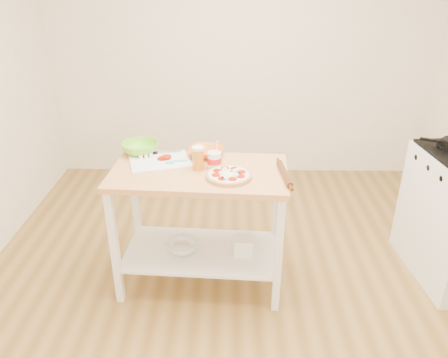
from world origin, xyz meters
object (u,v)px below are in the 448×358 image
at_px(rolling_pin, 284,174).
at_px(cutting_board, 159,161).
at_px(orange_bowl, 206,152).
at_px(beer_pint, 198,158).
at_px(yogurt_tub, 214,160).
at_px(pizza, 229,175).
at_px(shelf_bin, 244,246).
at_px(knife, 157,153).
at_px(green_bowl, 140,148).
at_px(spatula, 176,162).
at_px(shelf_glass_bowl, 182,246).
at_px(prep_island, 200,203).

bearing_deg(rolling_pin, cutting_board, 165.09).
xyz_separation_m(orange_bowl, rolling_pin, (0.52, -0.33, -0.01)).
distance_m(cutting_board, orange_bowl, 0.33).
height_order(beer_pint, yogurt_tub, yogurt_tub).
height_order(pizza, shelf_bin, pizza).
relative_size(knife, green_bowl, 1.03).
xyz_separation_m(spatula, green_bowl, (-0.27, 0.18, 0.02)).
distance_m(cutting_board, knife, 0.13).
distance_m(knife, shelf_glass_bowl, 0.70).
relative_size(prep_island, beer_pint, 7.64).
distance_m(yogurt_tub, shelf_bin, 0.67).
distance_m(knife, beer_pint, 0.39).
distance_m(cutting_board, beer_pint, 0.31).
height_order(prep_island, spatula, spatula).
bearing_deg(knife, yogurt_tub, -37.09).
bearing_deg(shelf_bin, green_bowl, 157.23).
xyz_separation_m(orange_bowl, beer_pint, (-0.04, -0.22, 0.05)).
relative_size(green_bowl, shelf_glass_bowl, 1.13).
relative_size(spatula, orange_bowl, 0.61).
height_order(yogurt_tub, rolling_pin, yogurt_tub).
xyz_separation_m(green_bowl, yogurt_tub, (0.54, -0.24, 0.02)).
relative_size(pizza, knife, 1.10).
bearing_deg(spatula, shelf_glass_bowl, -80.03).
relative_size(cutting_board, rolling_pin, 1.35).
height_order(spatula, green_bowl, green_bowl).
distance_m(orange_bowl, green_bowl, 0.47).
distance_m(pizza, beer_pint, 0.25).
relative_size(cutting_board, orange_bowl, 1.93).
distance_m(spatula, yogurt_tub, 0.28).
bearing_deg(shelf_bin, prep_island, 173.67).
height_order(knife, shelf_bin, knife).
bearing_deg(yogurt_tub, cutting_board, 166.30).
xyz_separation_m(cutting_board, beer_pint, (0.28, -0.11, 0.07)).
bearing_deg(rolling_pin, green_bowl, 159.46).
xyz_separation_m(cutting_board, shelf_glass_bowl, (0.15, -0.14, -0.61)).
bearing_deg(knife, shelf_glass_bowl, -64.93).
height_order(pizza, cutting_board, pizza).
distance_m(spatula, shelf_glass_bowl, 0.63).
bearing_deg(yogurt_tub, shelf_glass_bowl, -169.33).
xyz_separation_m(pizza, shelf_bin, (0.11, 0.08, -0.59)).
distance_m(spatula, beer_pint, 0.19).
distance_m(green_bowl, yogurt_tub, 0.59).
height_order(prep_island, beer_pint, beer_pint).
relative_size(beer_pint, shelf_bin, 1.21).
relative_size(cutting_board, beer_pint, 2.97).
distance_m(knife, orange_bowl, 0.35).
xyz_separation_m(green_bowl, beer_pint, (0.43, -0.26, 0.04)).
xyz_separation_m(orange_bowl, green_bowl, (-0.47, 0.04, 0.01)).
bearing_deg(orange_bowl, beer_pint, -99.69).
bearing_deg(pizza, yogurt_tub, 123.40).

